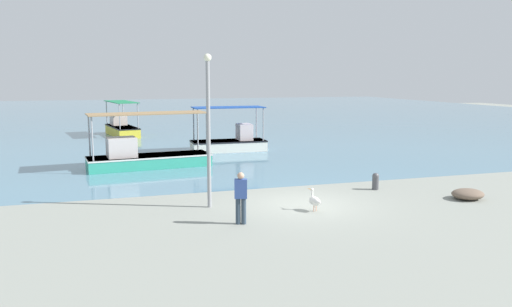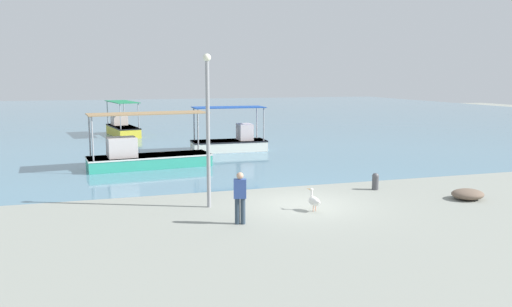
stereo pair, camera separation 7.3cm
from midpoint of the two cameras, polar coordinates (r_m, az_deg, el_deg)
ground at (r=18.69m, az=5.44°, el=-5.80°), size 120.00×120.00×0.00m
harbor_water at (r=65.25m, az=-10.86°, el=4.44°), size 110.00×90.00×0.00m
fishing_boat_near_left at (r=31.94m, az=-2.98°, el=1.42°), size 4.76×2.01×2.82m
fishing_boat_center at (r=41.97m, az=-15.16°, el=2.89°), size 2.66×5.65×2.75m
fishing_boat_far_right at (r=26.62m, az=-12.66°, el=-0.24°), size 6.48×2.64×2.85m
pelican at (r=17.73m, az=6.59°, el=-5.37°), size 0.39×0.80×0.80m
lamp_post at (r=17.77m, az=-5.58°, el=3.59°), size 0.28×0.28×5.49m
mooring_bollard at (r=21.51m, az=13.40°, el=-3.04°), size 0.28×0.28×0.71m
fisherman_standing at (r=15.97m, az=-1.88°, el=-4.93°), size 0.44×0.32×1.69m
net_pile at (r=20.99m, az=22.95°, el=-4.29°), size 1.27×1.08×0.40m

